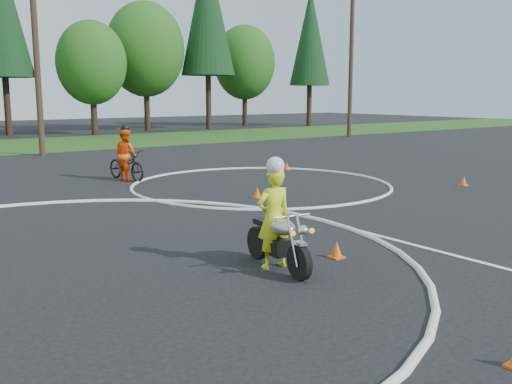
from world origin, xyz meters
TOP-DOWN VIEW (x-y plane):
  - ground at (0.00, 0.00)m, footprint 120.00×120.00m
  - course_markings at (2.17, 4.35)m, footprint 19.05×19.05m
  - primary_motorcycle at (3.01, 0.82)m, footprint 0.67×1.87m
  - rider_primary_grp at (3.01, 0.95)m, footprint 0.65×0.47m
  - rider_second_grp at (5.02, 11.47)m, footprint 0.99×2.02m
  - traffic_cones at (5.07, 3.87)m, footprint 20.52×13.93m
  - treeline at (14.78, 34.61)m, footprint 38.20×8.10m
  - utility_poles at (5.00, 21.00)m, footprint 41.60×1.12m

SIDE VIEW (x-z plane):
  - ground at x=0.00m, z-range 0.00..0.00m
  - course_markings at x=2.17m, z-range -0.05..0.07m
  - traffic_cones at x=5.07m, z-range -0.01..0.29m
  - primary_motorcycle at x=3.01m, z-range -0.01..0.97m
  - rider_second_grp at x=5.02m, z-range -0.27..1.58m
  - rider_primary_grp at x=3.01m, z-range -0.03..1.80m
  - utility_poles at x=5.00m, z-range 0.20..10.20m
  - treeline at x=14.78m, z-range -0.64..13.88m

